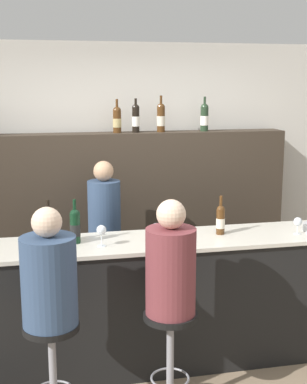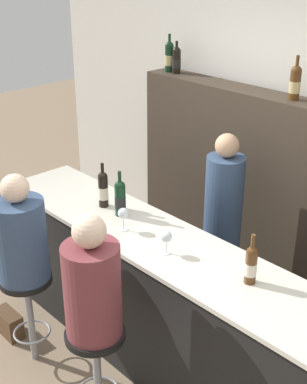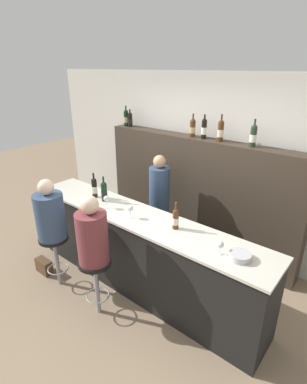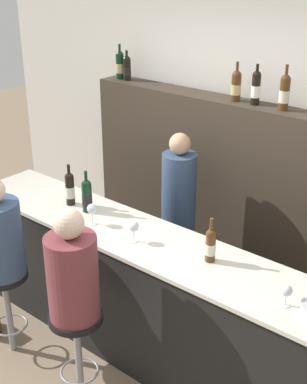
% 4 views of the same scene
% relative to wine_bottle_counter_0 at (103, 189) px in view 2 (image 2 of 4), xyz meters
% --- Properties ---
extents(bar_counter, '(3.34, 0.60, 1.02)m').
position_rel_wine_bottle_counter_0_xyz_m(bar_counter, '(0.82, -0.04, -0.65)').
color(bar_counter, black).
rests_on(bar_counter, ground_plane).
extents(back_bar_cabinet, '(3.13, 0.28, 1.73)m').
position_rel_wine_bottle_counter_0_xyz_m(back_bar_cabinet, '(0.82, 1.25, -0.30)').
color(back_bar_cabinet, '#382D23').
rests_on(back_bar_cabinet, ground_plane).
extents(wine_bottle_counter_0, '(0.07, 0.07, 0.34)m').
position_rel_wine_bottle_counter_0_xyz_m(wine_bottle_counter_0, '(0.00, 0.00, 0.00)').
color(wine_bottle_counter_0, black).
rests_on(wine_bottle_counter_0, bar_counter).
extents(wine_bottle_counter_1, '(0.08, 0.08, 0.33)m').
position_rel_wine_bottle_counter_0_xyz_m(wine_bottle_counter_1, '(0.19, -0.00, -0.00)').
color(wine_bottle_counter_1, black).
rests_on(wine_bottle_counter_1, bar_counter).
extents(wine_bottle_counter_2, '(0.07, 0.07, 0.31)m').
position_rel_wine_bottle_counter_0_xyz_m(wine_bottle_counter_2, '(1.33, 0.00, -0.02)').
color(wine_bottle_counter_2, '#4C2D14').
rests_on(wine_bottle_counter_2, bar_counter).
extents(wine_bottle_backbar_0, '(0.08, 0.08, 0.33)m').
position_rel_wine_bottle_counter_0_xyz_m(wine_bottle_backbar_0, '(-0.60, 1.25, 0.70)').
color(wine_bottle_backbar_0, black).
rests_on(wine_bottle_backbar_0, back_bar_cabinet).
extents(wine_bottle_backbar_1, '(0.08, 0.08, 0.28)m').
position_rel_wine_bottle_counter_0_xyz_m(wine_bottle_backbar_1, '(-0.51, 1.25, 0.68)').
color(wine_bottle_backbar_1, black).
rests_on(wine_bottle_backbar_1, back_bar_cabinet).
extents(wine_bottle_backbar_2, '(0.08, 0.08, 0.32)m').
position_rel_wine_bottle_counter_0_xyz_m(wine_bottle_backbar_2, '(0.70, 1.25, 0.69)').
color(wine_bottle_backbar_2, '#4C2D14').
rests_on(wine_bottle_backbar_2, back_bar_cabinet).
extents(wine_glass_0, '(0.07, 0.07, 0.16)m').
position_rel_wine_bottle_counter_0_xyz_m(wine_glass_0, '(0.37, -0.13, -0.02)').
color(wine_glass_0, silver).
rests_on(wine_glass_0, bar_counter).
extents(wine_glass_1, '(0.07, 0.07, 0.15)m').
position_rel_wine_bottle_counter_0_xyz_m(wine_glass_1, '(0.78, -0.13, -0.03)').
color(wine_glass_1, silver).
rests_on(wine_glass_1, bar_counter).
extents(bar_stool_left, '(0.36, 0.36, 0.71)m').
position_rel_wine_bottle_counter_0_xyz_m(bar_stool_left, '(-0.02, -0.68, -0.61)').
color(bar_stool_left, gray).
rests_on(bar_stool_left, ground_plane).
extents(guest_seated_left, '(0.35, 0.35, 0.76)m').
position_rel_wine_bottle_counter_0_xyz_m(guest_seated_left, '(-0.02, -0.68, -0.14)').
color(guest_seated_left, '#334766').
rests_on(guest_seated_left, bar_stool_left).
extents(bar_stool_right, '(0.36, 0.36, 0.71)m').
position_rel_wine_bottle_counter_0_xyz_m(bar_stool_right, '(0.76, -0.68, -0.61)').
color(bar_stool_right, gray).
rests_on(bar_stool_right, ground_plane).
extents(guest_seated_right, '(0.33, 0.33, 0.77)m').
position_rel_wine_bottle_counter_0_xyz_m(guest_seated_right, '(0.76, -0.68, -0.13)').
color(guest_seated_right, brown).
rests_on(guest_seated_right, bar_stool_right).
extents(bartender, '(0.29, 0.29, 1.53)m').
position_rel_wine_bottle_counter_0_xyz_m(bartender, '(0.50, 0.76, -0.45)').
color(bartender, '#334766').
rests_on(bartender, ground_plane).
extents(handbag, '(0.26, 0.12, 0.20)m').
position_rel_wine_bottle_counter_0_xyz_m(handbag, '(-0.38, -0.68, -1.06)').
color(handbag, '#513823').
rests_on(handbag, ground_plane).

